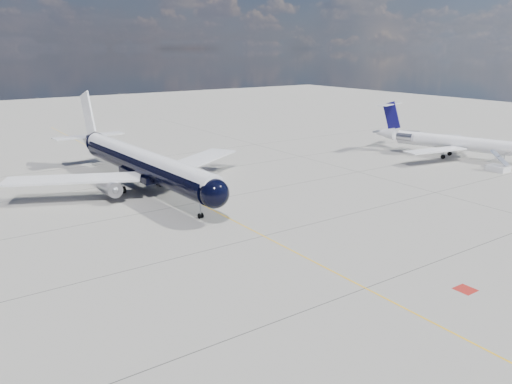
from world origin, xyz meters
The scene contains 6 objects.
ground centered at (0.00, 30.00, 0.00)m, with size 320.00×320.00×0.00m, color gray.
taxiway_centerline centered at (0.00, 25.00, 0.00)m, with size 0.16×160.00×0.01m, color yellow.
red_marking centered at (6.80, -10.00, 0.00)m, with size 1.60×1.60×0.01m, color maroon.
main_airliner centered at (-3.63, 35.48, 4.01)m, with size 36.76×44.78×12.94m.
regional_jet centered at (51.91, 24.77, 3.09)m, with size 24.03×28.24×9.78m.
boarding_stair centered at (49.71, 12.20, 0.65)m, with size 2.61×3.23×3.52m.
Camera 1 is at (-29.67, -31.44, 19.68)m, focal length 35.00 mm.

